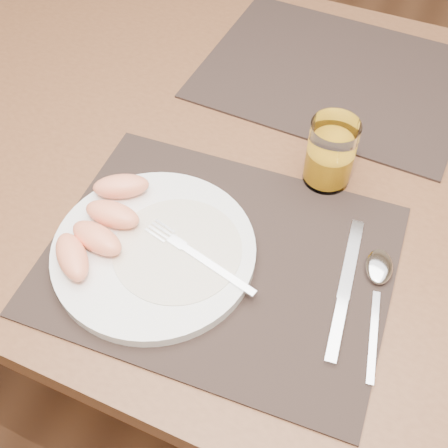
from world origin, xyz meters
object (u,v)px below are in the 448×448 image
Objects in this scene: table at (281,190)px; fork at (191,252)px; knife at (343,299)px; juice_glass at (330,156)px; placemat_far at (335,75)px; spoon at (378,276)px; placemat_near at (219,259)px; plate at (154,251)px.

fork reaches higher than table.
knife is 2.11× the size of juice_glass.
knife is at bearing -66.56° from juice_glass.
fork is at bearing -97.20° from placemat_far.
juice_glass is at bearing -76.16° from placemat_far.
juice_glass is (-0.12, 0.14, 0.04)m from spoon.
placemat_near is 4.30× the size of juice_glass.
placemat_far is (0.03, 0.44, 0.00)m from placemat_near.
spoon is (0.23, 0.07, -0.01)m from fork.
placemat_near and placemat_far have the same top height.
knife is at bearing 7.86° from plate.
fork reaches higher than plate.
spoon is (0.19, -0.17, 0.09)m from table.
plate is (-0.09, -0.25, 0.10)m from table.
table is 0.15m from juice_glass.
knife is 0.21m from juice_glass.
placemat_near reaches higher than table.
juice_glass reaches higher than table.
juice_glass reaches higher than knife.
fork is (0.05, 0.01, 0.01)m from plate.
juice_glass reaches higher than placemat_near.
plate is 0.28m from juice_glass.
juice_glass reaches higher than plate.
juice_glass reaches higher than placemat_far.
table is at bearing 161.62° from juice_glass.
placemat_near is 1.00× the size of placemat_far.
plate is at bearing -165.87° from fork.
fork is 1.66× the size of juice_glass.
placemat_far is 0.46m from knife.
placemat_far is at bearing 114.40° from spoon.
plate is 0.29m from spoon.
table is 8.08× the size of fork.
placemat_far is 4.30× the size of juice_glass.
table is at bearing 79.15° from fork.
fork is at bearing -173.70° from knife.
juice_glass is (-0.08, 0.19, 0.04)m from knife.
placemat_far is 0.46m from fork.
plate is 0.05m from fork.
spoon reaches higher than table.
fork reaches higher than spoon.
knife is (0.25, 0.03, -0.01)m from plate.
placemat_near is 2.04× the size of knife.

